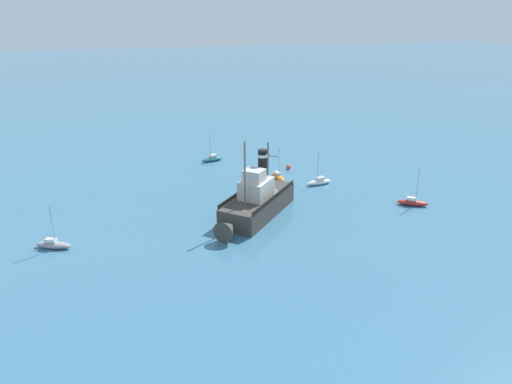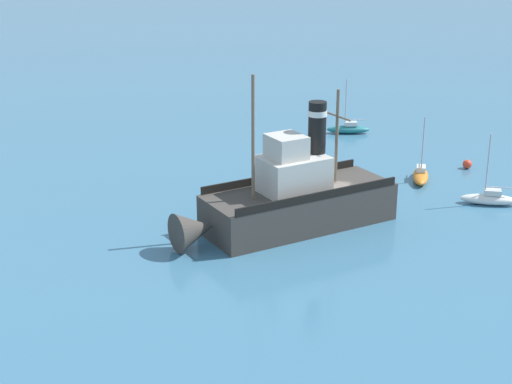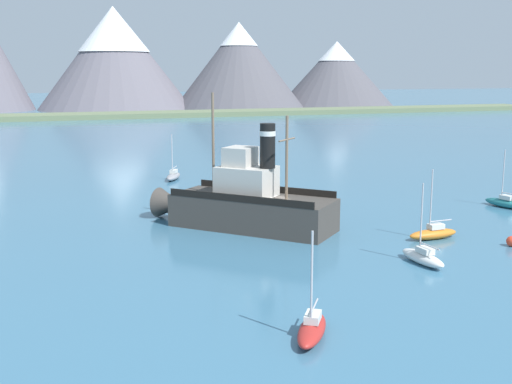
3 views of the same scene
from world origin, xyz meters
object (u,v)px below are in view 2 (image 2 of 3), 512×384
Objects in this scene: sailboat_white at (489,198)px; sailboat_orange at (421,175)px; old_tugboat at (291,200)px; mooring_buoy at (467,164)px; sailboat_teal at (348,129)px.

sailboat_orange is at bearing 50.98° from sailboat_white.
sailboat_orange is at bearing -32.24° from old_tugboat.
old_tugboat reaches higher than sailboat_white.
old_tugboat is at bearing 122.09° from sailboat_white.
mooring_buoy is at bearing -34.36° from old_tugboat.
sailboat_white is at bearing -57.91° from old_tugboat.
old_tugboat is at bearing 179.85° from sailboat_teal.
old_tugboat is 23.18m from sailboat_teal.
sailboat_teal and sailboat_white have the same top height.
old_tugboat is 2.57× the size of sailboat_white.
old_tugboat reaches higher than sailboat_orange.
old_tugboat is 14.22m from sailboat_white.
mooring_buoy is (15.28, -10.45, -1.48)m from old_tugboat.
sailboat_white is at bearing -129.02° from sailboat_orange.
sailboat_orange is 7.05× the size of mooring_buoy.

